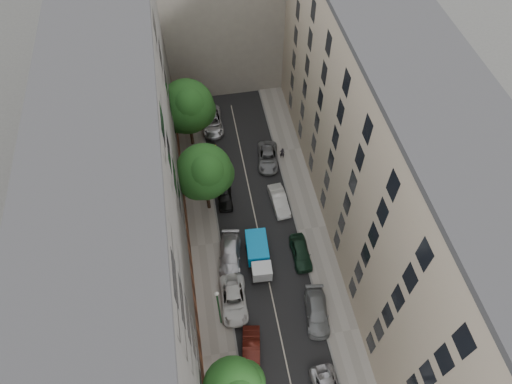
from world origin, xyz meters
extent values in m
plane|color=#4C4C49|center=(0.00, 0.00, 0.00)|extent=(120.00, 120.00, 0.00)
cube|color=black|center=(0.00, 0.00, 0.01)|extent=(8.00, 44.00, 0.02)
cube|color=gray|center=(-5.50, 0.00, 0.07)|extent=(3.00, 44.00, 0.15)
cube|color=gray|center=(5.50, 0.00, 0.07)|extent=(3.00, 44.00, 0.15)
cube|color=#4E4B49|center=(-11.00, 0.00, 10.00)|extent=(8.00, 44.00, 20.00)
cube|color=tan|center=(11.00, 0.00, 10.00)|extent=(8.00, 44.00, 20.00)
cube|color=gray|center=(0.00, 28.00, 9.00)|extent=(18.00, 12.00, 18.00)
cube|color=black|center=(-0.60, -2.81, 0.50)|extent=(2.21, 5.02, 0.27)
cube|color=#BBBFC1|center=(-0.60, -4.53, 1.32)|extent=(1.91, 1.57, 1.55)
cube|color=#0DA1FC|center=(-0.60, -1.99, 1.46)|extent=(2.20, 3.40, 1.64)
cylinder|color=black|center=(-1.46, -4.53, 0.38)|extent=(0.25, 0.76, 0.76)
cylinder|color=black|center=(0.26, -4.53, 0.38)|extent=(0.25, 0.76, 0.76)
cylinder|color=black|center=(-1.46, -1.35, 0.38)|extent=(0.25, 0.76, 0.76)
cylinder|color=black|center=(0.26, -1.35, 0.38)|extent=(0.25, 0.76, 0.76)
imported|color=#49140E|center=(-2.80, -11.40, 0.70)|extent=(2.18, 4.45, 1.40)
imported|color=silver|center=(-3.60, -6.61, 0.71)|extent=(2.62, 5.23, 1.42)
imported|color=#B9B9BE|center=(-3.24, -1.90, 0.73)|extent=(2.86, 5.29, 1.46)
imported|color=black|center=(-2.80, 5.28, 0.66)|extent=(1.74, 3.93, 1.32)
imported|color=black|center=(-3.60, 11.00, 0.68)|extent=(1.68, 4.23, 1.37)
imported|color=#B9B9BE|center=(-2.80, 16.60, 0.75)|extent=(2.60, 5.45, 1.50)
imported|color=gray|center=(3.60, -9.07, 0.70)|extent=(2.60, 5.05, 1.40)
imported|color=black|center=(3.59, -2.89, 0.72)|extent=(1.72, 4.21, 1.43)
imported|color=silver|center=(2.80, 3.60, 0.71)|extent=(1.80, 4.38, 1.41)
imported|color=slate|center=(2.80, 9.80, 0.66)|extent=(2.94, 5.08, 1.33)
sphere|color=#234F1A|center=(-3.89, -14.71, 4.27)|extent=(3.28, 3.28, 3.28)
cylinder|color=#382619|center=(-4.60, 4.49, 1.59)|extent=(0.36, 0.36, 2.89)
cylinder|color=#382619|center=(-4.60, 4.49, 4.07)|extent=(0.24, 0.24, 2.06)
sphere|color=#234F1A|center=(-4.60, 4.49, 6.09)|extent=(5.54, 5.54, 5.54)
sphere|color=#234F1A|center=(-3.70, 4.89, 5.10)|extent=(4.16, 4.16, 4.16)
sphere|color=#234F1A|center=(-5.30, 3.99, 5.51)|extent=(3.88, 3.88, 3.88)
sphere|color=#234F1A|center=(-4.40, 3.69, 7.16)|extent=(3.60, 3.60, 3.60)
cylinder|color=#382619|center=(-5.44, 14.00, 1.57)|extent=(0.36, 0.36, 2.83)
cylinder|color=#382619|center=(-5.44, 14.00, 3.99)|extent=(0.24, 0.24, 2.02)
sphere|color=#234F1A|center=(-5.44, 14.00, 5.97)|extent=(5.99, 5.99, 5.99)
sphere|color=#234F1A|center=(-4.54, 14.40, 5.00)|extent=(4.49, 4.49, 4.49)
sphere|color=#234F1A|center=(-6.14, 13.50, 5.41)|extent=(4.19, 4.19, 4.19)
sphere|color=#234F1A|center=(-5.24, 13.20, 7.03)|extent=(3.90, 3.90, 3.90)
cylinder|color=#175225|center=(-5.00, -8.27, 3.18)|extent=(0.14, 0.14, 6.06)
sphere|color=silver|center=(-5.00, -8.27, 6.31)|extent=(0.36, 0.36, 0.36)
imported|color=black|center=(4.50, 9.98, 0.90)|extent=(0.61, 0.47, 1.49)
camera|label=1|loc=(-4.60, -23.68, 39.96)|focal=32.00mm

